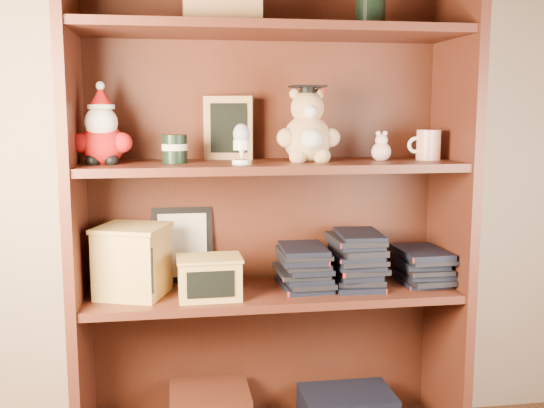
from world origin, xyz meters
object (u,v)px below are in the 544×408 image
(teacher_mug, at_px, (428,145))
(treats_box, at_px, (133,260))
(bookcase, at_px, (269,215))
(grad_teddy_bear, at_px, (308,132))

(teacher_mug, xyz_separation_m, treats_box, (-0.92, -0.00, -0.34))
(bookcase, xyz_separation_m, grad_teddy_bear, (0.11, -0.06, 0.26))
(grad_teddy_bear, height_order, teacher_mug, grad_teddy_bear)
(bookcase, bearing_deg, teacher_mug, -5.77)
(teacher_mug, height_order, treats_box, teacher_mug)
(grad_teddy_bear, bearing_deg, teacher_mug, 1.06)
(teacher_mug, relative_size, treats_box, 0.43)
(bookcase, relative_size, teacher_mug, 14.95)
(bookcase, distance_m, teacher_mug, 0.55)
(treats_box, bearing_deg, teacher_mug, 0.06)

